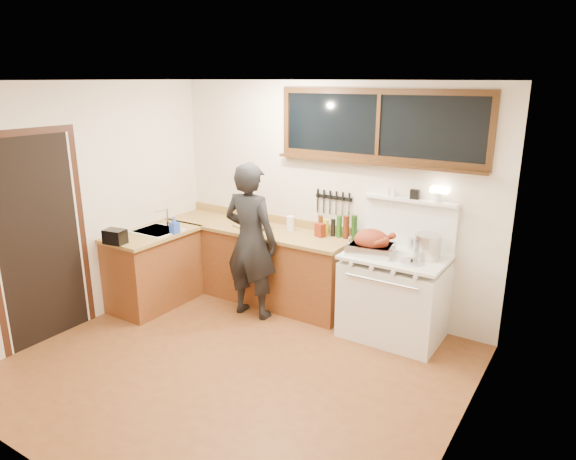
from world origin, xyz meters
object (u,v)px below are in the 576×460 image
Objects in this scene: vintage_stove at (394,294)px; roast_turkey at (372,244)px; man at (251,241)px; cutting_board at (253,223)px.

vintage_stove is 3.11× the size of roast_turkey.
cutting_board is at bearing 123.10° from man.
roast_turkey is at bearing 12.77° from man.
man reaches higher than cutting_board.
vintage_stove is 3.19× the size of cutting_board.
vintage_stove is 0.59m from roast_turkey.
vintage_stove is at bearing 22.07° from roast_turkey.
vintage_stove is 1.88m from cutting_board.
cutting_board is at bearing 179.74° from vintage_stove.
man is 3.47× the size of roast_turkey.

